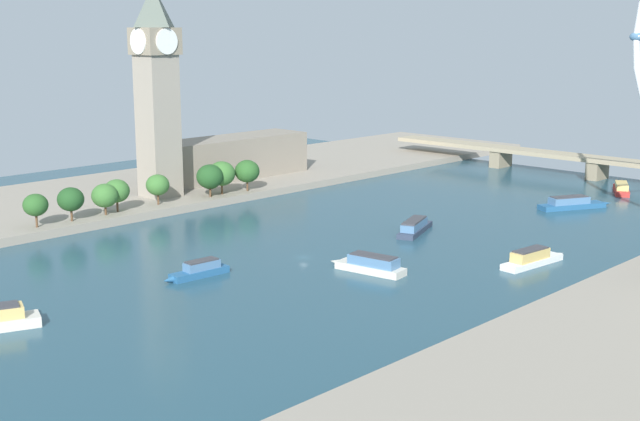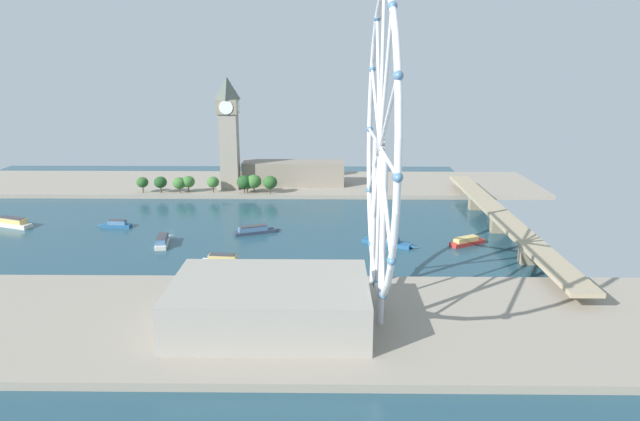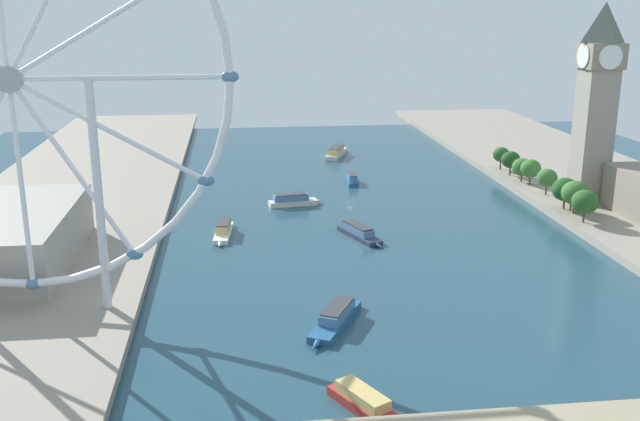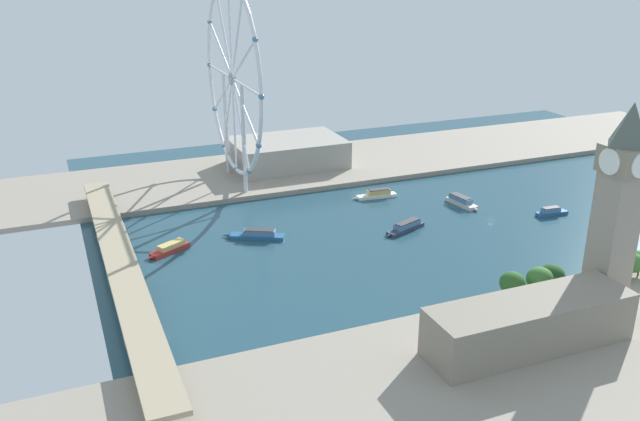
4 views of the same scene
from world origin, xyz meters
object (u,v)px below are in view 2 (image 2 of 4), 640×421
parliament_block (294,173)px  river_bridge (502,219)px  tour_boat_0 (116,224)px  tour_boat_3 (468,241)px  tour_boat_1 (10,222)px  riverside_hall (270,304)px  clock_tower (229,132)px  ferris_wheel (380,149)px  tour_boat_5 (163,241)px  tour_boat_2 (387,241)px  tour_boat_4 (225,260)px  tour_boat_6 (255,230)px

parliament_block → river_bridge: parliament_block is taller
tour_boat_0 → tour_boat_3: (30.79, 207.08, 0.05)m
tour_boat_0 → tour_boat_1: tour_boat_1 is taller
parliament_block → tour_boat_3: 174.28m
riverside_hall → tour_boat_1: (-137.77, -173.83, -9.40)m
clock_tower → ferris_wheel: size_ratio=0.69×
riverside_hall → tour_boat_5: (-103.55, -70.08, -9.55)m
tour_boat_0 → riverside_hall: bearing=132.3°
ferris_wheel → tour_boat_2: 106.21m
parliament_block → tour_boat_5: parliament_block is taller
tour_boat_1 → tour_boat_5: 109.25m
riverside_hall → tour_boat_4: size_ratio=2.55×
river_bridge → tour_boat_4: river_bridge is taller
clock_tower → tour_boat_5: (127.91, -17.31, -44.37)m
tour_boat_6 → tour_boat_1: bearing=153.8°
tour_boat_0 → tour_boat_2: (31.15, 162.21, 0.12)m
tour_boat_3 → tour_boat_6: (-19.33, -120.65, 0.10)m
clock_tower → tour_boat_1: (93.69, -121.06, -44.22)m
ferris_wheel → river_bridge: size_ratio=0.53×
clock_tower → riverside_hall: bearing=12.8°
ferris_wheel → tour_boat_2: (-83.33, 12.88, -64.58)m
parliament_block → tour_boat_0: (108.34, -102.63, -10.38)m
riverside_hall → ferris_wheel: bearing=117.7°
tour_boat_5 → ferris_wheel: bearing=-134.5°
tour_boat_2 → tour_boat_4: size_ratio=1.08×
riverside_hall → tour_boat_5: 125.40m
clock_tower → ferris_wheel: 230.72m
parliament_block → tour_boat_1: (106.84, -168.57, -9.86)m
clock_tower → parliament_block: size_ratio=1.06×
tour_boat_2 → tour_boat_4: (31.77, -84.59, 0.08)m
ferris_wheel → tour_boat_4: ferris_wheel is taller
riverside_hall → tour_boat_2: bearing=152.7°
riverside_hall → river_bridge: bearing=136.1°
tour_boat_0 → tour_boat_6: tour_boat_6 is taller
clock_tower → ferris_wheel: bearing=24.2°
tour_boat_1 → tour_boat_2: (32.64, 228.14, -0.40)m
parliament_block → ferris_wheel: ferris_wheel is taller
ferris_wheel → tour_boat_6: ferris_wheel is taller
tour_boat_3 → clock_tower: bearing=111.8°
clock_tower → tour_boat_4: bearing=8.1°
tour_boat_3 → riverside_hall: bearing=-161.7°
riverside_hall → tour_boat_3: bearing=136.8°
tour_boat_2 → tour_boat_6: 78.29m
clock_tower → tour_boat_6: clock_tower is taller
tour_boat_4 → parliament_block: bearing=87.1°
tour_boat_5 → tour_boat_6: tour_boat_5 is taller
tour_boat_1 → clock_tower: bearing=-121.6°
tour_boat_0 → tour_boat_3: bearing=175.5°
tour_boat_3 → parliament_block: bearing=98.4°
tour_boat_3 → tour_boat_4: 133.39m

